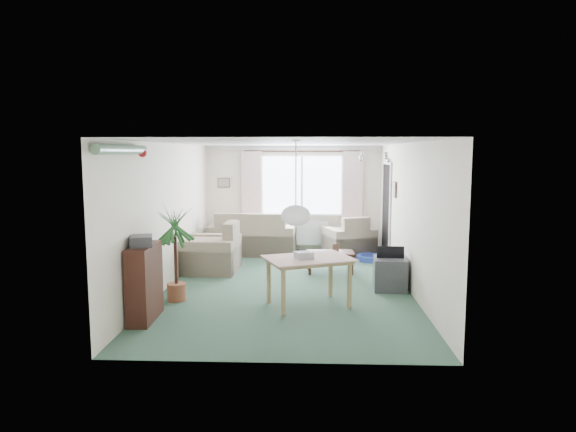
{
  "coord_description": "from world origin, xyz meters",
  "views": [
    {
      "loc": [
        0.35,
        -8.51,
        2.25
      ],
      "look_at": [
        0.0,
        0.3,
        1.15
      ],
      "focal_mm": 32.0,
      "sensor_mm": 36.0,
      "label": 1
    }
  ],
  "objects_px": {
    "sofa": "(253,232)",
    "dining_table": "(308,282)",
    "armchair_left": "(210,246)",
    "houseplant": "(176,254)",
    "tv_cube": "(390,274)",
    "coffee_table": "(330,262)",
    "pet_bed": "(370,258)",
    "armchair_corner": "(349,235)",
    "bookshelf": "(145,283)"
  },
  "relations": [
    {
      "from": "bookshelf",
      "to": "coffee_table",
      "type": "bearing_deg",
      "value": 46.18
    },
    {
      "from": "armchair_left",
      "to": "houseplant",
      "type": "height_order",
      "value": "houseplant"
    },
    {
      "from": "coffee_table",
      "to": "tv_cube",
      "type": "bearing_deg",
      "value": -51.13
    },
    {
      "from": "dining_table",
      "to": "armchair_left",
      "type": "bearing_deg",
      "value": 130.85
    },
    {
      "from": "coffee_table",
      "to": "bookshelf",
      "type": "distance_m",
      "value": 3.87
    },
    {
      "from": "sofa",
      "to": "bookshelf",
      "type": "height_order",
      "value": "bookshelf"
    },
    {
      "from": "houseplant",
      "to": "dining_table",
      "type": "distance_m",
      "value": 2.05
    },
    {
      "from": "bookshelf",
      "to": "houseplant",
      "type": "bearing_deg",
      "value": 76.86
    },
    {
      "from": "bookshelf",
      "to": "pet_bed",
      "type": "distance_m",
      "value": 5.28
    },
    {
      "from": "houseplant",
      "to": "pet_bed",
      "type": "relative_size",
      "value": 2.48
    },
    {
      "from": "bookshelf",
      "to": "dining_table",
      "type": "xyz_separation_m",
      "value": [
        2.2,
        0.72,
        -0.16
      ]
    },
    {
      "from": "armchair_left",
      "to": "pet_bed",
      "type": "height_order",
      "value": "armchair_left"
    },
    {
      "from": "dining_table",
      "to": "tv_cube",
      "type": "bearing_deg",
      "value": 35.59
    },
    {
      "from": "sofa",
      "to": "pet_bed",
      "type": "distance_m",
      "value": 2.66
    },
    {
      "from": "armchair_left",
      "to": "houseplant",
      "type": "distance_m",
      "value": 1.99
    },
    {
      "from": "bookshelf",
      "to": "dining_table",
      "type": "height_order",
      "value": "bookshelf"
    },
    {
      "from": "armchair_corner",
      "to": "dining_table",
      "type": "relative_size",
      "value": 0.86
    },
    {
      "from": "armchair_left",
      "to": "bookshelf",
      "type": "xyz_separation_m",
      "value": [
        -0.34,
        -2.87,
        0.04
      ]
    },
    {
      "from": "coffee_table",
      "to": "pet_bed",
      "type": "height_order",
      "value": "coffee_table"
    },
    {
      "from": "bookshelf",
      "to": "tv_cube",
      "type": "bearing_deg",
      "value": 24.18
    },
    {
      "from": "dining_table",
      "to": "tv_cube",
      "type": "xyz_separation_m",
      "value": [
        1.34,
        0.96,
        -0.09
      ]
    },
    {
      "from": "sofa",
      "to": "armchair_corner",
      "type": "xyz_separation_m",
      "value": [
        2.14,
        -0.02,
        -0.04
      ]
    },
    {
      "from": "armchair_left",
      "to": "pet_bed",
      "type": "relative_size",
      "value": 1.83
    },
    {
      "from": "houseplant",
      "to": "bookshelf",
      "type": "bearing_deg",
      "value": -101.88
    },
    {
      "from": "sofa",
      "to": "armchair_corner",
      "type": "bearing_deg",
      "value": -178.7
    },
    {
      "from": "dining_table",
      "to": "pet_bed",
      "type": "distance_m",
      "value": 3.48
    },
    {
      "from": "pet_bed",
      "to": "tv_cube",
      "type": "bearing_deg",
      "value": -88.73
    },
    {
      "from": "sofa",
      "to": "coffee_table",
      "type": "height_order",
      "value": "sofa"
    },
    {
      "from": "houseplant",
      "to": "pet_bed",
      "type": "distance_m",
      "value": 4.53
    },
    {
      "from": "armchair_corner",
      "to": "bookshelf",
      "type": "xyz_separation_m",
      "value": [
        -3.09,
        -4.6,
        0.08
      ]
    },
    {
      "from": "tv_cube",
      "to": "coffee_table",
      "type": "bearing_deg",
      "value": 132.87
    },
    {
      "from": "armchair_corner",
      "to": "coffee_table",
      "type": "bearing_deg",
      "value": 55.9
    },
    {
      "from": "houseplant",
      "to": "dining_table",
      "type": "height_order",
      "value": "houseplant"
    },
    {
      "from": "armchair_corner",
      "to": "pet_bed",
      "type": "bearing_deg",
      "value": 102.15
    },
    {
      "from": "houseplant",
      "to": "dining_table",
      "type": "bearing_deg",
      "value": -5.09
    },
    {
      "from": "pet_bed",
      "to": "coffee_table",
      "type": "bearing_deg",
      "value": -128.8
    },
    {
      "from": "armchair_left",
      "to": "sofa",
      "type": "bearing_deg",
      "value": 163.76
    },
    {
      "from": "sofa",
      "to": "pet_bed",
      "type": "height_order",
      "value": "sofa"
    },
    {
      "from": "tv_cube",
      "to": "pet_bed",
      "type": "xyz_separation_m",
      "value": [
        -0.05,
        2.25,
        -0.2
      ]
    },
    {
      "from": "houseplant",
      "to": "tv_cube",
      "type": "height_order",
      "value": "houseplant"
    },
    {
      "from": "bookshelf",
      "to": "houseplant",
      "type": "relative_size",
      "value": 0.71
    },
    {
      "from": "sofa",
      "to": "dining_table",
      "type": "relative_size",
      "value": 1.69
    },
    {
      "from": "dining_table",
      "to": "coffee_table",
      "type": "bearing_deg",
      "value": 79.05
    },
    {
      "from": "bookshelf",
      "to": "tv_cube",
      "type": "relative_size",
      "value": 1.76
    },
    {
      "from": "pet_bed",
      "to": "sofa",
      "type": "bearing_deg",
      "value": 164.75
    },
    {
      "from": "sofa",
      "to": "pet_bed",
      "type": "xyz_separation_m",
      "value": [
        2.54,
        -0.69,
        -0.41
      ]
    },
    {
      "from": "dining_table",
      "to": "tv_cube",
      "type": "relative_size",
      "value": 1.94
    },
    {
      "from": "dining_table",
      "to": "sofa",
      "type": "bearing_deg",
      "value": 107.7
    },
    {
      "from": "dining_table",
      "to": "pet_bed",
      "type": "relative_size",
      "value": 1.93
    },
    {
      "from": "houseplant",
      "to": "sofa",
      "type": "bearing_deg",
      "value": 78.44
    }
  ]
}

